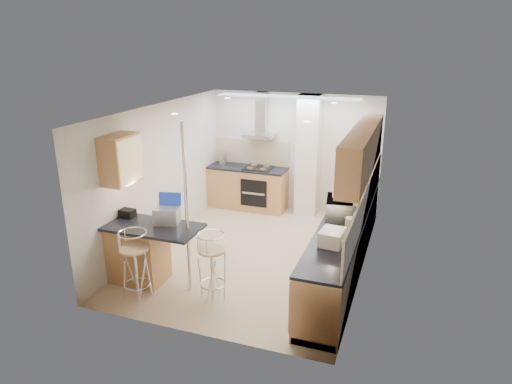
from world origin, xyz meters
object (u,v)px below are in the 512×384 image
(bar_stool_near, at_px, (135,266))
(bread_bin, at_px, (332,237))
(bar_stool_end, at_px, (212,267))
(laptop, at_px, (167,216))
(microwave, at_px, (340,209))

(bar_stool_near, distance_m, bread_bin, 2.76)
(bar_stool_near, xyz_separation_m, bar_stool_end, (1.01, 0.37, -0.02))
(laptop, xyz_separation_m, bread_bin, (2.44, 0.14, -0.04))
(laptop, height_order, bar_stool_end, laptop)
(microwave, relative_size, bread_bin, 1.55)
(microwave, relative_size, bar_stool_end, 0.59)
(microwave, xyz_separation_m, bread_bin, (0.06, -0.93, -0.06))
(bar_stool_end, distance_m, bread_bin, 1.73)
(bar_stool_end, height_order, bread_bin, bread_bin)
(bread_bin, bearing_deg, bar_stool_end, -160.44)
(laptop, bearing_deg, bar_stool_near, -118.67)
(bread_bin, bearing_deg, bar_stool_near, -158.19)
(laptop, relative_size, bar_stool_end, 0.35)
(microwave, distance_m, bar_stool_end, 2.12)
(laptop, bearing_deg, bread_bin, -10.72)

